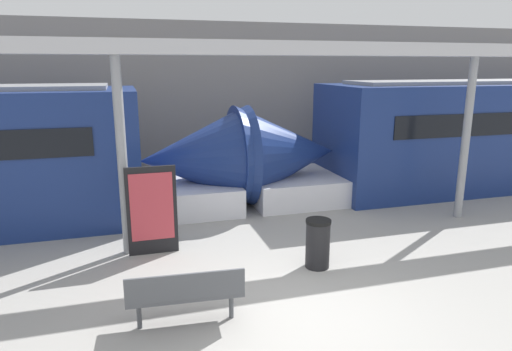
{
  "coord_description": "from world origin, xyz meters",
  "views": [
    {
      "loc": [
        -2.35,
        -5.72,
        3.65
      ],
      "look_at": [
        0.24,
        3.13,
        1.4
      ],
      "focal_mm": 32.0,
      "sensor_mm": 36.0,
      "label": 1
    }
  ],
  "objects_px": {
    "support_column_near": "(122,158)",
    "support_column_far": "(466,140)",
    "bench_near": "(186,293)",
    "trash_bin": "(318,243)",
    "train_left": "(483,136)",
    "poster_board": "(152,210)"
  },
  "relations": [
    {
      "from": "bench_near",
      "to": "poster_board",
      "type": "xyz_separation_m",
      "value": [
        -0.26,
        2.78,
        0.37
      ]
    },
    {
      "from": "trash_bin",
      "to": "support_column_far",
      "type": "xyz_separation_m",
      "value": [
        4.49,
        1.68,
        1.45
      ]
    },
    {
      "from": "train_left",
      "to": "support_column_far",
      "type": "xyz_separation_m",
      "value": [
        -2.87,
        -2.54,
        0.41
      ]
    },
    {
      "from": "train_left",
      "to": "bench_near",
      "type": "xyz_separation_m",
      "value": [
        -9.95,
        -5.51,
        -0.98
      ]
    },
    {
      "from": "poster_board",
      "to": "support_column_far",
      "type": "xyz_separation_m",
      "value": [
        7.34,
        0.19,
        1.02
      ]
    },
    {
      "from": "trash_bin",
      "to": "poster_board",
      "type": "xyz_separation_m",
      "value": [
        -2.85,
        1.49,
        0.43
      ]
    },
    {
      "from": "bench_near",
      "to": "support_column_near",
      "type": "relative_size",
      "value": 0.44
    },
    {
      "from": "trash_bin",
      "to": "train_left",
      "type": "bearing_deg",
      "value": 29.84
    },
    {
      "from": "support_column_near",
      "to": "support_column_far",
      "type": "xyz_separation_m",
      "value": [
        7.83,
        0.0,
        0.0
      ]
    },
    {
      "from": "train_left",
      "to": "poster_board",
      "type": "relative_size",
      "value": 8.83
    },
    {
      "from": "bench_near",
      "to": "trash_bin",
      "type": "bearing_deg",
      "value": 30.45
    },
    {
      "from": "poster_board",
      "to": "support_column_near",
      "type": "distance_m",
      "value": 1.15
    },
    {
      "from": "bench_near",
      "to": "trash_bin",
      "type": "distance_m",
      "value": 2.89
    },
    {
      "from": "bench_near",
      "to": "support_column_far",
      "type": "height_order",
      "value": "support_column_far"
    },
    {
      "from": "bench_near",
      "to": "support_column_near",
      "type": "bearing_deg",
      "value": 108.18
    },
    {
      "from": "bench_near",
      "to": "train_left",
      "type": "bearing_deg",
      "value": 32.94
    },
    {
      "from": "bench_near",
      "to": "poster_board",
      "type": "height_order",
      "value": "poster_board"
    },
    {
      "from": "trash_bin",
      "to": "support_column_far",
      "type": "relative_size",
      "value": 0.24
    },
    {
      "from": "bench_near",
      "to": "trash_bin",
      "type": "relative_size",
      "value": 1.83
    },
    {
      "from": "trash_bin",
      "to": "bench_near",
      "type": "bearing_deg",
      "value": -153.5
    },
    {
      "from": "trash_bin",
      "to": "support_column_near",
      "type": "bearing_deg",
      "value": 153.34
    },
    {
      "from": "train_left",
      "to": "support_column_near",
      "type": "relative_size",
      "value": 4.08
    }
  ]
}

